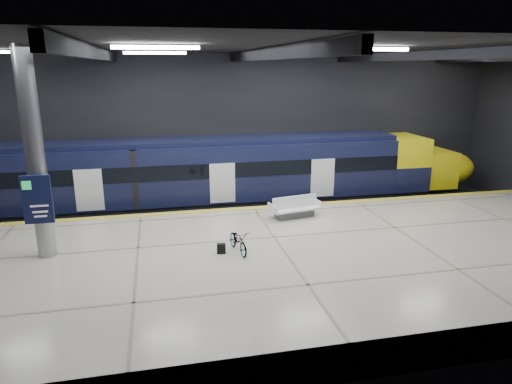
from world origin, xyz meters
name	(u,v)px	position (x,y,z in m)	size (l,w,h in m)	color
ground	(268,254)	(0.00, 0.00, 0.00)	(30.00, 30.00, 0.00)	black
room_shell	(269,111)	(0.00, 0.00, 5.72)	(30.10, 16.10, 8.05)	black
platform	(285,267)	(0.00, -2.50, 0.55)	(30.00, 11.00, 1.10)	beige
safety_strip	(254,208)	(0.00, 2.75, 1.11)	(30.00, 0.40, 0.01)	yellow
rails	(243,211)	(0.00, 5.50, 0.08)	(30.00, 1.52, 0.16)	gray
train	(194,176)	(-2.43, 5.50, 2.06)	(29.40, 2.84, 3.79)	black
bench	(295,210)	(1.43, 1.10, 1.43)	(2.27, 1.28, 0.95)	#595B60
bicycle	(238,241)	(-1.57, -2.11, 1.51)	(0.54, 1.56, 0.82)	#99999E
pannier_bag	(221,248)	(-2.17, -2.11, 1.28)	(0.30, 0.18, 0.35)	black
info_column	(35,159)	(-8.00, -1.03, 4.46)	(0.90, 0.78, 6.90)	#9EA0A5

